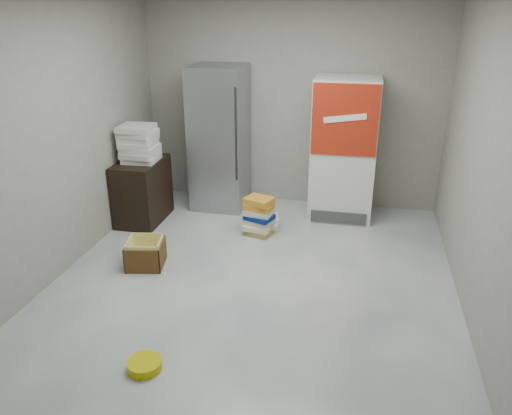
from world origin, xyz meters
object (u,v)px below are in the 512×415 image
object	(u,v)px
phonebook_stack_main	(259,216)
cardboard_box	(146,255)
steel_fridge	(220,138)
coke_cooler	(344,149)
wood_shelf	(143,191)

from	to	relation	value
phonebook_stack_main	cardboard_box	distance (m)	1.46
steel_fridge	phonebook_stack_main	world-z (taller)	steel_fridge
phonebook_stack_main	cardboard_box	world-z (taller)	phonebook_stack_main
coke_cooler	wood_shelf	distance (m)	2.63
coke_cooler	wood_shelf	xyz separation A→B (m)	(-2.48, -0.72, -0.50)
cardboard_box	phonebook_stack_main	bearing A→B (deg)	34.18
steel_fridge	wood_shelf	world-z (taller)	steel_fridge
wood_shelf	cardboard_box	world-z (taller)	wood_shelf
wood_shelf	cardboard_box	distance (m)	1.29
steel_fridge	coke_cooler	size ratio (longest dim) A/B	1.06
steel_fridge	cardboard_box	bearing A→B (deg)	-99.32
steel_fridge	coke_cooler	xyz separation A→B (m)	(1.65, -0.01, -0.05)
coke_cooler	wood_shelf	bearing A→B (deg)	-163.72
coke_cooler	cardboard_box	xyz separation A→B (m)	(-1.96, -1.87, -0.78)
wood_shelf	phonebook_stack_main	size ratio (longest dim) A/B	1.70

